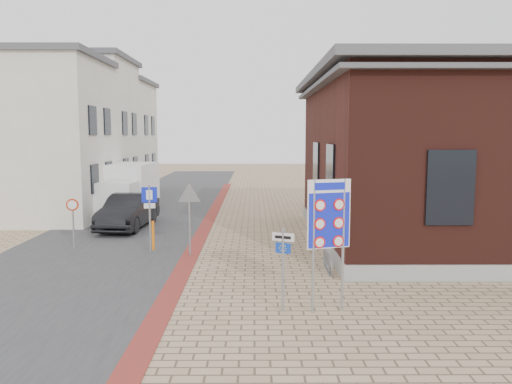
# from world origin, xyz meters

# --- Properties ---
(ground) EXTENTS (120.00, 120.00, 0.00)m
(ground) POSITION_xyz_m (0.00, 0.00, 0.00)
(ground) COLOR tan
(ground) RESTS_ON ground
(road_strip) EXTENTS (7.00, 60.00, 0.02)m
(road_strip) POSITION_xyz_m (-5.50, 15.00, 0.01)
(road_strip) COLOR #38383A
(road_strip) RESTS_ON ground
(curb_strip) EXTENTS (0.60, 40.00, 0.02)m
(curb_strip) POSITION_xyz_m (-2.00, 10.00, 0.01)
(curb_strip) COLOR maroon
(curb_strip) RESTS_ON ground
(brick_building) EXTENTS (13.00, 13.00, 6.80)m
(brick_building) POSITION_xyz_m (8.99, 7.00, 3.49)
(brick_building) COLOR gray
(brick_building) RESTS_ON ground
(townhouse_near) EXTENTS (7.40, 6.40, 8.30)m
(townhouse_near) POSITION_xyz_m (-10.99, 12.00, 4.17)
(townhouse_near) COLOR silver
(townhouse_near) RESTS_ON ground
(townhouse_mid) EXTENTS (7.40, 6.40, 9.10)m
(townhouse_mid) POSITION_xyz_m (-10.99, 18.00, 4.57)
(townhouse_mid) COLOR silver
(townhouse_mid) RESTS_ON ground
(townhouse_far) EXTENTS (7.40, 6.40, 8.30)m
(townhouse_far) POSITION_xyz_m (-10.99, 24.00, 4.17)
(townhouse_far) COLOR silver
(townhouse_far) RESTS_ON ground
(bike_rack) EXTENTS (0.08, 1.80, 0.60)m
(bike_rack) POSITION_xyz_m (2.65, 2.20, 0.26)
(bike_rack) COLOR slate
(bike_rack) RESTS_ON ground
(sedan) EXTENTS (2.02, 4.92, 1.58)m
(sedan) POSITION_xyz_m (-5.54, 9.46, 0.79)
(sedan) COLOR black
(sedan) RESTS_ON ground
(box_truck) EXTENTS (2.56, 5.41, 2.75)m
(box_truck) POSITION_xyz_m (-6.49, 13.26, 1.42)
(box_truck) COLOR slate
(box_truck) RESTS_ON ground
(border_sign) EXTENTS (1.08, 0.36, 3.28)m
(border_sign) POSITION_xyz_m (2.10, -1.50, 2.37)
(border_sign) COLOR gray
(border_sign) RESTS_ON ground
(essen_sign) EXTENTS (0.53, 0.26, 2.09)m
(essen_sign) POSITION_xyz_m (1.00, -1.50, 1.35)
(essen_sign) COLOR gray
(essen_sign) RESTS_ON ground
(parking_sign) EXTENTS (0.55, 0.13, 2.52)m
(parking_sign) POSITION_xyz_m (-3.50, 4.50, 1.72)
(parking_sign) COLOR gray
(parking_sign) RESTS_ON ground
(yield_sign) EXTENTS (0.92, 0.14, 2.60)m
(yield_sign) POSITION_xyz_m (-2.00, 4.10, 1.99)
(yield_sign) COLOR gray
(yield_sign) RESTS_ON ground
(speed_sign) EXTENTS (0.46, 0.08, 1.96)m
(speed_sign) POSITION_xyz_m (-6.50, 5.06, 1.27)
(speed_sign) COLOR gray
(speed_sign) RESTS_ON ground
(bollard) EXTENTS (0.12, 0.12, 1.12)m
(bollard) POSITION_xyz_m (-3.50, 5.00, 0.56)
(bollard) COLOR orange
(bollard) RESTS_ON ground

